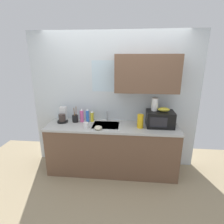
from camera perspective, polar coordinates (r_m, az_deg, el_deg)
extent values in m
cube|color=silver|center=(3.34, 0.58, 3.38)|extent=(3.09, 0.10, 2.50)
cube|color=brown|center=(3.05, 11.16, 12.05)|extent=(1.06, 0.32, 0.62)
cube|color=silver|center=(3.24, -1.47, 11.46)|extent=(0.56, 0.02, 0.55)
cube|color=brown|center=(3.31, 0.00, -11.95)|extent=(2.29, 0.60, 0.86)
cube|color=#B7B7B2|center=(3.12, 0.00, -4.70)|extent=(2.32, 0.63, 0.03)
cube|color=#9EA0A5|center=(3.17, -1.98, -5.38)|extent=(0.46, 0.38, 0.14)
cylinder|color=#B2B5BA|center=(3.32, -1.52, -1.34)|extent=(0.03, 0.03, 0.19)
cube|color=black|center=(3.15, 15.21, -2.16)|extent=(0.46, 0.34, 0.27)
cube|color=black|center=(2.98, 14.79, -3.23)|extent=(0.28, 0.01, 0.17)
ellipsoid|color=gold|center=(3.11, 16.36, 0.78)|extent=(0.20, 0.11, 0.07)
cylinder|color=white|center=(3.11, 13.60, 2.45)|extent=(0.11, 0.11, 0.22)
cylinder|color=black|center=(3.39, -15.63, -2.96)|extent=(0.19, 0.19, 0.03)
cylinder|color=#3F332D|center=(3.36, -15.80, -1.74)|extent=(0.12, 0.12, 0.13)
cube|color=silver|center=(3.41, -15.40, -0.44)|extent=(0.11, 0.09, 0.26)
cylinder|color=yellow|center=(3.31, -6.45, -1.59)|extent=(0.06, 0.06, 0.17)
cone|color=white|center=(3.28, -6.51, 0.14)|extent=(0.05, 0.05, 0.04)
cylinder|color=blue|center=(3.30, -7.91, -1.30)|extent=(0.06, 0.06, 0.22)
cone|color=white|center=(3.27, -8.00, 0.80)|extent=(0.04, 0.04, 0.04)
cylinder|color=#E55999|center=(3.31, -9.71, -1.33)|extent=(0.07, 0.07, 0.22)
cone|color=white|center=(3.28, -9.82, 0.77)|extent=(0.05, 0.05, 0.04)
cylinder|color=gold|center=(3.02, 9.11, -2.95)|extent=(0.10, 0.10, 0.23)
cylinder|color=white|center=(3.04, -8.41, -4.19)|extent=(0.08, 0.08, 0.09)
cylinder|color=black|center=(3.34, -11.77, -2.10)|extent=(0.11, 0.11, 0.13)
cylinder|color=olive|center=(3.32, -12.10, -0.79)|extent=(0.02, 0.02, 0.21)
cylinder|color=olive|center=(3.31, -11.52, -0.37)|extent=(0.03, 0.03, 0.26)
cylinder|color=olive|center=(3.29, -11.96, -0.68)|extent=(0.03, 0.03, 0.24)
ellipsoid|color=beige|center=(2.95, -4.49, -5.07)|extent=(0.13, 0.13, 0.06)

